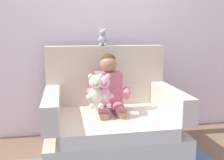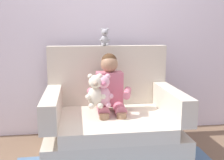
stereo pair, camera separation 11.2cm
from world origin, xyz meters
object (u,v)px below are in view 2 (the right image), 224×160
Objects in this scene: seated_child at (110,91)px; plush_pink at (103,91)px; plush_cream at (95,92)px; armchair at (112,122)px; plush_grey_on_backrest at (105,38)px.

plush_pink is at bearing -117.16° from seated_child.
plush_pink is 0.08m from plush_cream.
plush_cream is (-0.07, -0.02, 0.00)m from plush_pink.
seated_child is at bearing 36.43° from plush_cream.
seated_child is at bearing 120.71° from armchair.
armchair is 0.39m from plush_pink.
seated_child is 2.69× the size of plush_pink.
armchair reaches higher than plush_cream.
seated_child is 2.64× the size of plush_cream.
plush_grey_on_backrest is (0.14, 0.49, 0.47)m from plush_cream.
seated_child is 0.18m from plush_pink.
seated_child is 0.24m from plush_cream.
plush_grey_on_backrest reaches higher than plush_pink.
armchair reaches higher than seated_child.
plush_grey_on_backrest is at bearing 62.59° from plush_cream.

